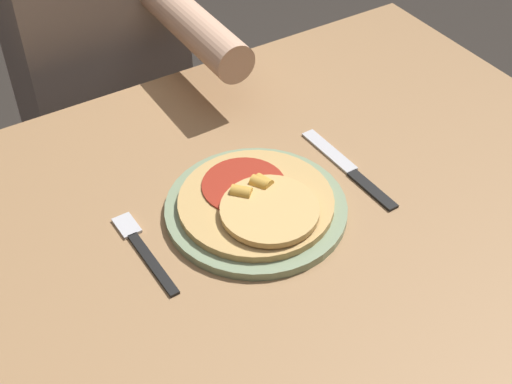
{
  "coord_description": "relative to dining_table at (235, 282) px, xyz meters",
  "views": [
    {
      "loc": [
        -0.35,
        -0.63,
        1.5
      ],
      "look_at": [
        0.05,
        0.01,
        0.81
      ],
      "focal_mm": 50.0,
      "sensor_mm": 36.0,
      "label": 1
    }
  ],
  "objects": [
    {
      "name": "dining_table",
      "position": [
        0.0,
        0.0,
        0.0
      ],
      "size": [
        1.27,
        0.82,
        0.77
      ],
      "color": "#9E754C",
      "rests_on": "ground_plane"
    },
    {
      "name": "fork",
      "position": [
        -0.13,
        0.03,
        0.12
      ],
      "size": [
        0.03,
        0.18,
        0.0
      ],
      "color": "black",
      "rests_on": "dining_table"
    },
    {
      "name": "pizza",
      "position": [
        0.05,
        0.01,
        0.14
      ],
      "size": [
        0.23,
        0.23,
        0.04
      ],
      "color": "tan",
      "rests_on": "plate"
    },
    {
      "name": "plate",
      "position": [
        0.05,
        0.01,
        0.12
      ],
      "size": [
        0.27,
        0.27,
        0.01
      ],
      "color": "gray",
      "rests_on": "dining_table"
    },
    {
      "name": "person_diner",
      "position": [
        0.05,
        0.64,
        0.03
      ],
      "size": [
        0.33,
        0.52,
        1.2
      ],
      "color": "#2D2D38",
      "rests_on": "ground_plane"
    },
    {
      "name": "knife",
      "position": [
        0.22,
        0.02,
        0.12
      ],
      "size": [
        0.03,
        0.22,
        0.0
      ],
      "color": "black",
      "rests_on": "dining_table"
    }
  ]
}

